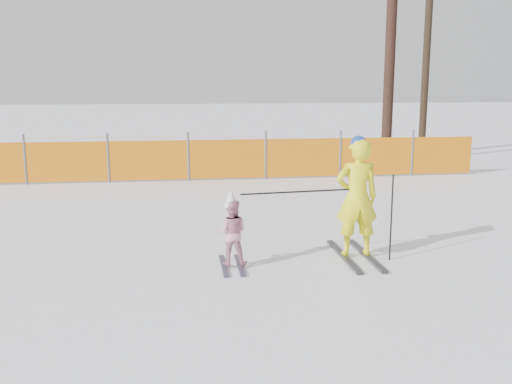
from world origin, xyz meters
TOP-DOWN VIEW (x-y plane):
  - ground at (0.00, 0.00)m, footprint 120.00×120.00m
  - adult at (1.45, 0.49)m, footprint 0.63×1.57m
  - child at (-0.37, 0.30)m, footprint 0.49×0.92m
  - ski_poles at (1.14, 0.35)m, footprint 2.16×0.21m
  - safety_fence at (-2.04, 7.36)m, footprint 17.71×0.06m
  - tree_trunks at (6.12, 10.86)m, footprint 1.26×0.90m

SIDE VIEW (x-z plane):
  - ground at x=0.00m, z-range 0.00..0.00m
  - child at x=-0.37m, z-range -0.05..1.04m
  - safety_fence at x=-2.04m, z-range -0.07..1.18m
  - ski_poles at x=1.14m, z-range 0.22..1.46m
  - adult at x=1.45m, z-range 0.00..1.76m
  - tree_trunks at x=6.12m, z-range -0.06..5.67m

